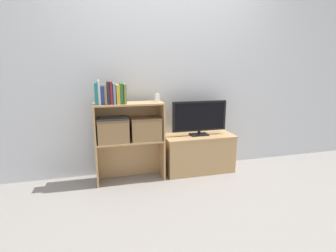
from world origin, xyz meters
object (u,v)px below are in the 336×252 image
at_px(tv, 199,117).
at_px(book_navy, 102,95).
at_px(book_teal, 96,94).
at_px(book_charcoal, 108,93).
at_px(book_mustard, 118,94).
at_px(book_forest, 121,93).
at_px(tv_stand, 198,153).
at_px(book_tan, 106,94).
at_px(storage_basket_left, 113,130).
at_px(book_maroon, 111,93).
at_px(book_skyblue, 114,94).
at_px(laptop, 112,118).
at_px(baby_monitor, 157,98).
at_px(book_olive, 125,94).
at_px(book_ivory, 99,92).
at_px(storage_basket_right, 146,128).

distance_m(tv, book_navy, 1.17).
xyz_separation_m(book_teal, book_charcoal, (0.12, 0.00, 0.01)).
bearing_deg(book_mustard, book_forest, 0.00).
distance_m(tv_stand, book_tan, 1.34).
bearing_deg(book_charcoal, book_forest, 0.00).
bearing_deg(storage_basket_left, book_charcoal, -151.23).
distance_m(tv, book_forest, 0.99).
height_order(tv, book_charcoal, book_charcoal).
xyz_separation_m(book_navy, book_mustard, (0.16, 0.00, 0.00)).
distance_m(tv, book_teal, 1.24).
distance_m(book_maroon, book_skyblue, 0.03).
bearing_deg(book_forest, book_teal, 180.00).
bearing_deg(book_tan, book_mustard, 0.00).
distance_m(tv, book_mustard, 1.02).
height_order(book_charcoal, laptop, book_charcoal).
bearing_deg(book_tan, book_maroon, 0.00).
bearing_deg(baby_monitor, book_teal, -177.15).
distance_m(book_navy, book_olive, 0.23).
bearing_deg(baby_monitor, book_skyblue, -176.05).
bearing_deg(book_skyblue, book_ivory, 180.00).
bearing_deg(book_ivory, tv, 4.01).
bearing_deg(book_tan, laptop, 17.10).
height_order(tv, storage_basket_left, tv).
relative_size(baby_monitor, laptop, 0.36).
bearing_deg(book_mustard, book_tan, 180.00).
xyz_separation_m(tv_stand, storage_basket_right, (-0.67, -0.07, 0.38)).
bearing_deg(storage_basket_left, storage_basket_right, 0.00).
height_order(tv_stand, book_teal, book_teal).
xyz_separation_m(book_skyblue, book_olive, (0.11, 0.00, -0.01)).
height_order(book_ivory, book_charcoal, book_ivory).
height_order(book_teal, laptop, book_teal).
distance_m(book_navy, book_skyblue, 0.12).
bearing_deg(book_skyblue, book_forest, -0.00).
bearing_deg(book_olive, book_mustard, -180.00).
height_order(book_ivory, book_forest, book_ivory).
bearing_deg(baby_monitor, tv, 5.22).
bearing_deg(storage_basket_left, book_skyblue, -31.08).
relative_size(book_maroon, book_forest, 1.08).
xyz_separation_m(book_navy, storage_basket_right, (0.45, 0.02, -0.38)).
relative_size(tv, book_mustard, 3.36).
relative_size(book_charcoal, storage_basket_right, 0.69).
relative_size(baby_monitor, storage_basket_right, 0.36).
bearing_deg(laptop, book_ivory, -171.86).
xyz_separation_m(book_forest, laptop, (-0.10, 0.02, -0.27)).
relative_size(book_teal, book_charcoal, 0.96).
xyz_separation_m(book_charcoal, baby_monitor, (0.54, 0.03, -0.07)).
relative_size(storage_basket_right, laptop, 1.01).
bearing_deg(storage_basket_right, book_navy, -177.76).
distance_m(book_navy, storage_basket_left, 0.39).
relative_size(book_navy, book_forest, 0.89).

